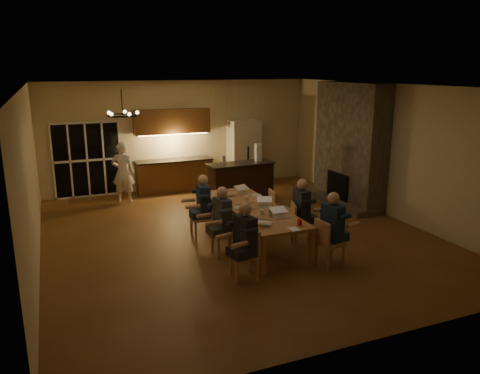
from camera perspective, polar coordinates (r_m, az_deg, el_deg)
name	(u,v)px	position (r m, az deg, el deg)	size (l,w,h in m)	color
floor	(237,235)	(10.32, -0.40, -5.83)	(9.00, 9.00, 0.00)	brown
back_wall	(180,135)	(14.12, -7.30, 6.28)	(8.00, 0.04, 3.20)	beige
left_wall	(29,180)	(9.21, -24.32, 0.76)	(0.04, 9.00, 3.20)	beige
right_wall	(390,151)	(11.95, 17.84, 4.23)	(0.04, 9.00, 3.20)	beige
ceiling	(236,85)	(9.69, -0.44, 12.34)	(8.00, 9.00, 0.04)	white
french_doors	(87,160)	(13.72, -18.12, 3.12)	(1.86, 0.08, 2.10)	black
fireplace	(350,144)	(12.69, 13.26, 5.10)	(0.58, 2.50, 3.20)	#5E554A
kitchenette	(174,151)	(13.80, -8.10, 4.39)	(2.24, 0.68, 2.40)	brown
refrigerator	(244,153)	(14.47, 0.46, 4.19)	(0.90, 0.68, 2.00)	beige
dining_table	(253,224)	(9.82, 1.61, -4.58)	(1.10, 3.24, 0.75)	#C27A4D
bar_island	(241,183)	(12.64, 0.07, 0.55)	(1.81, 0.68, 1.08)	black
chair_left_near	(244,254)	(8.14, 0.52, -8.17)	(0.44, 0.44, 0.89)	tan
chair_left_mid	(224,233)	(9.12, -1.96, -5.65)	(0.44, 0.44, 0.89)	tan
chair_left_far	(201,218)	(10.06, -4.72, -3.73)	(0.44, 0.44, 0.89)	tan
chair_right_near	(330,242)	(8.81, 10.93, -6.64)	(0.44, 0.44, 0.89)	tan
chair_right_mid	(303,224)	(9.69, 7.66, -4.54)	(0.44, 0.44, 0.89)	tan
chair_right_far	(280,209)	(10.66, 4.95, -2.69)	(0.44, 0.44, 0.89)	tan
person_left_near	(245,242)	(7.99, 0.63, -6.73)	(0.60, 0.60, 1.38)	#22262C
person_right_near	(332,228)	(8.80, 11.15, -4.98)	(0.60, 0.60, 1.38)	#1E334B
person_left_mid	(223,222)	(9.02, -2.15, -4.23)	(0.60, 0.60, 1.38)	#3C4147
person_right_mid	(301,212)	(9.70, 7.48, -2.98)	(0.60, 0.60, 1.38)	#22262C
person_left_far	(204,206)	(10.01, -4.47, -2.36)	(0.60, 0.60, 1.38)	#1E334B
standing_person	(123,172)	(12.97, -14.06, 1.76)	(0.60, 0.39, 1.65)	white
chandelier	(123,115)	(8.55, -14.12, 8.48)	(0.55, 0.55, 0.03)	black
laptop_a	(263,218)	(8.68, 2.84, -3.79)	(0.32, 0.28, 0.23)	silver
laptop_b	(281,212)	(9.05, 5.00, -3.04)	(0.32, 0.28, 0.23)	silver
laptop_c	(243,203)	(9.62, 0.35, -1.92)	(0.32, 0.28, 0.23)	silver
laptop_d	(264,201)	(9.75, 3.00, -1.73)	(0.32, 0.28, 0.23)	silver
laptop_e	(225,191)	(10.56, -1.85, -0.45)	(0.32, 0.28, 0.23)	silver
laptop_f	(244,189)	(10.71, 0.54, -0.23)	(0.32, 0.28, 0.23)	silver
mug_front	(262,212)	(9.23, 2.67, -3.08)	(0.08, 0.08, 0.10)	silver
mug_mid	(246,198)	(10.16, 0.77, -1.41)	(0.08, 0.08, 0.10)	silver
mug_back	(225,198)	(10.20, -1.90, -1.35)	(0.09, 0.09, 0.10)	silver
redcup_near	(300,222)	(8.67, 7.28, -4.27)	(0.09, 0.09, 0.12)	red
redcup_mid	(225,201)	(9.93, -1.88, -1.73)	(0.10, 0.10, 0.12)	red
can_silver	(270,213)	(9.14, 3.70, -3.19)	(0.07, 0.07, 0.12)	#B2B2B7
can_cola	(221,190)	(10.86, -2.33, -0.32)	(0.06, 0.06, 0.12)	#3F0F0C
plate_near	(277,212)	(9.37, 4.59, -3.09)	(0.27, 0.27, 0.02)	silver
plate_left	(261,222)	(8.80, 2.58, -4.23)	(0.22, 0.22, 0.02)	silver
plate_far	(257,195)	(10.57, 2.03, -1.02)	(0.23, 0.23, 0.02)	silver
notepad	(294,229)	(8.46, 6.62, -5.13)	(0.16, 0.23, 0.01)	white
bar_bottle	(224,160)	(12.25, -1.97, 3.25)	(0.08, 0.08, 0.24)	#99999E
bar_blender	(258,153)	(12.71, 2.21, 4.21)	(0.15, 0.15, 0.48)	silver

